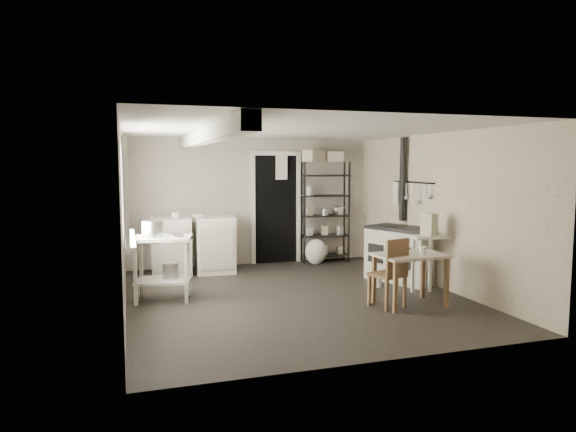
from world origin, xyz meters
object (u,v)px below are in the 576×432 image
object	(u,v)px
shelf_rack	(325,212)
flour_sack	(316,252)
work_table	(410,277)
chair	(387,270)
prep_table	(163,271)
stockpot	(153,232)
base_cabinets	(194,246)
stove	(402,253)

from	to	relation	value
shelf_rack	flour_sack	distance (m)	0.80
work_table	chair	bearing A→B (deg)	175.31
prep_table	stockpot	distance (m)	0.55
stockpot	base_cabinets	distance (m)	1.84
stockpot	stove	size ratio (longest dim) A/B	0.27
stove	shelf_rack	bearing A→B (deg)	82.37
base_cabinets	stove	distance (m)	3.44
stove	flour_sack	size ratio (longest dim) A/B	2.31
shelf_rack	work_table	distance (m)	3.24
prep_table	chair	xyz separation A→B (m)	(2.74, -1.20, 0.08)
prep_table	shelf_rack	xyz separation A→B (m)	(3.12, 1.96, 0.55)
shelf_rack	stove	size ratio (longest dim) A/B	1.73
stockpot	flour_sack	bearing A→B (deg)	29.86
shelf_rack	chair	bearing A→B (deg)	-90.20
base_cabinets	shelf_rack	world-z (taller)	shelf_rack
flour_sack	prep_table	bearing A→B (deg)	-149.00
stockpot	shelf_rack	xyz separation A→B (m)	(3.25, 1.96, 0.01)
stockpot	work_table	size ratio (longest dim) A/B	0.33
stockpot	base_cabinets	size ratio (longest dim) A/B	0.21
stockpot	prep_table	bearing A→B (deg)	-2.35
work_table	flour_sack	world-z (taller)	work_table
base_cabinets	chair	bearing A→B (deg)	-48.93
prep_table	base_cabinets	world-z (taller)	base_cabinets
base_cabinets	flour_sack	size ratio (longest dim) A/B	3.06
stove	stockpot	bearing A→B (deg)	156.83
stove	work_table	world-z (taller)	stove
stove	work_table	distance (m)	1.42
base_cabinets	work_table	size ratio (longest dim) A/B	1.61
prep_table	shelf_rack	distance (m)	3.73
chair	stockpot	bearing A→B (deg)	141.29
shelf_rack	chair	size ratio (longest dim) A/B	2.08
stockpot	work_table	world-z (taller)	stockpot
stockpot	chair	world-z (taller)	stockpot
shelf_rack	stove	bearing A→B (deg)	-67.02
prep_table	base_cabinets	xyz separation A→B (m)	(0.61, 1.62, 0.06)
prep_table	stockpot	bearing A→B (deg)	177.65
chair	flour_sack	bearing A→B (deg)	71.84
work_table	chair	size ratio (longest dim) A/B	0.99
work_table	chair	distance (m)	0.34
prep_table	flour_sack	size ratio (longest dim) A/B	1.84
prep_table	chair	size ratio (longest dim) A/B	0.96
stockpot	stove	bearing A→B (deg)	0.67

